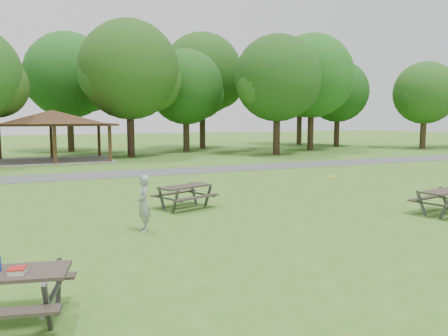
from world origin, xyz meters
TOP-DOWN VIEW (x-y plane):
  - ground at (0.00, 0.00)m, footprint 160.00×160.00m
  - asphalt_path at (0.00, 14.00)m, footprint 120.00×3.20m
  - pavilion at (-4.00, 24.00)m, footprint 8.60×7.01m
  - tree_row_e at (2.10, 25.03)m, footprint 8.40×8.00m
  - tree_row_f at (8.09, 28.53)m, footprint 7.35×7.00m
  - tree_row_g at (14.09, 22.03)m, footprint 7.77×7.40m
  - tree_row_h at (20.10, 25.53)m, footprint 8.61×8.20m
  - tree_row_i at (26.08, 29.03)m, footprint 7.14×6.80m
  - tree_row_j at (32.08, 22.53)m, footprint 6.72×6.40m
  - tree_deep_b at (-1.90, 33.03)m, footprint 8.40×8.00m
  - tree_deep_c at (11.10, 32.03)m, footprint 8.82×8.40m
  - tree_deep_d at (24.10, 33.53)m, footprint 8.40×8.00m
  - picnic_table_middle at (-0.67, 3.61)m, footprint 2.30×2.07m
  - picnic_table_far at (6.79, -0.82)m, footprint 2.17×1.88m
  - frisbee_in_flight at (3.40, 0.73)m, footprint 0.27×0.27m
  - frisbee_thrower at (-2.76, 1.05)m, footprint 0.41×0.59m

SIDE VIEW (x-z plane):
  - ground at x=0.00m, z-range 0.00..0.00m
  - asphalt_path at x=0.00m, z-range 0.00..0.02m
  - picnic_table_middle at x=-0.67m, z-range 0.19..1.02m
  - picnic_table_far at x=6.79m, z-range 0.19..1.02m
  - frisbee_thrower at x=-2.76m, z-range 0.00..1.58m
  - frisbee_in_flight at x=3.40m, z-range 1.24..1.26m
  - pavilion at x=-4.00m, z-range 1.18..4.94m
  - tree_row_j at x=32.08m, z-range 1.08..10.04m
  - tree_row_f at x=8.09m, z-range 1.06..10.62m
  - tree_row_i at x=26.08m, z-range 1.15..10.67m
  - tree_row_g at x=14.09m, z-range 1.20..11.46m
  - tree_row_e at x=2.10m, z-range 1.27..12.29m
  - tree_deep_b at x=-1.90m, z-range 1.32..12.45m
  - tree_row_h at x=20.10m, z-range 1.34..12.71m
  - tree_deep_d at x=24.10m, z-range 1.39..12.66m
  - tree_deep_c at x=11.10m, z-range 1.49..13.39m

